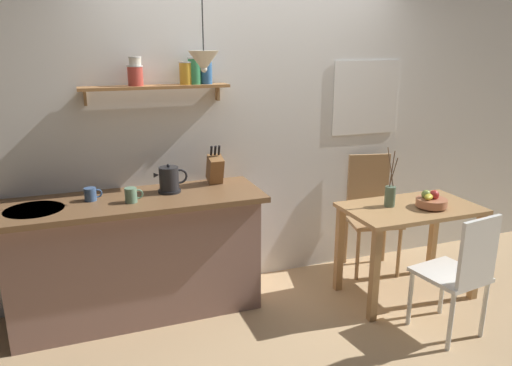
{
  "coord_description": "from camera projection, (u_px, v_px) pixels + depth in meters",
  "views": [
    {
      "loc": [
        -1.31,
        -3.03,
        1.95
      ],
      "look_at": [
        -0.1,
        0.25,
        0.95
      ],
      "focal_mm": 33.85,
      "sensor_mm": 36.0,
      "label": 1
    }
  ],
  "objects": [
    {
      "name": "back_wall",
      "position": [
        274.0,
        121.0,
        3.99
      ],
      "size": [
        6.8,
        0.11,
        2.7
      ],
      "color": "white",
      "rests_on": "ground_plane"
    },
    {
      "name": "kitchen_counter",
      "position": [
        138.0,
        256.0,
        3.53
      ],
      "size": [
        1.83,
        0.63,
        0.91
      ],
      "color": "gray",
      "rests_on": "ground_plane"
    },
    {
      "name": "dining_chair_far",
      "position": [
        371.0,
        207.0,
        4.28
      ],
      "size": [
        0.51,
        0.48,
        1.02
      ],
      "color": "tan",
      "rests_on": "ground_plane"
    },
    {
      "name": "knife_block",
      "position": [
        215.0,
        169.0,
        3.72
      ],
      "size": [
        0.11,
        0.18,
        0.31
      ],
      "color": "brown",
      "rests_on": "kitchen_counter"
    },
    {
      "name": "coffee_mug_by_sink",
      "position": [
        91.0,
        194.0,
        3.33
      ],
      "size": [
        0.12,
        0.08,
        0.09
      ],
      "color": "#3D5B89",
      "rests_on": "kitchen_counter"
    },
    {
      "name": "dining_table",
      "position": [
        410.0,
        222.0,
        3.77
      ],
      "size": [
        1.04,
        0.6,
        0.75
      ],
      "color": "tan",
      "rests_on": "ground_plane"
    },
    {
      "name": "wall_shelf",
      "position": [
        165.0,
        78.0,
        3.44
      ],
      "size": [
        1.06,
        0.2,
        0.33
      ],
      "color": "#9E6B3D"
    },
    {
      "name": "ground_plane",
      "position": [
        279.0,
        309.0,
        3.71
      ],
      "size": [
        14.0,
        14.0,
        0.0
      ],
      "primitive_type": "plane",
      "color": "tan"
    },
    {
      "name": "electric_kettle",
      "position": [
        169.0,
        180.0,
        3.51
      ],
      "size": [
        0.25,
        0.17,
        0.21
      ],
      "color": "black",
      "rests_on": "kitchen_counter"
    },
    {
      "name": "pendant_lamp",
      "position": [
        204.0,
        61.0,
        3.21
      ],
      "size": [
        0.21,
        0.21,
        0.56
      ],
      "color": "black"
    },
    {
      "name": "twig_vase",
      "position": [
        390.0,
        195.0,
        3.72
      ],
      "size": [
        0.08,
        0.08,
        0.46
      ],
      "color": "#567056",
      "rests_on": "dining_table"
    },
    {
      "name": "dining_chair_near",
      "position": [
        461.0,
        271.0,
        3.23
      ],
      "size": [
        0.44,
        0.47,
        0.91
      ],
      "color": "white",
      "rests_on": "ground_plane"
    },
    {
      "name": "fruit_bowl",
      "position": [
        431.0,
        201.0,
        3.69
      ],
      "size": [
        0.23,
        0.23,
        0.14
      ],
      "color": "#BC704C",
      "rests_on": "dining_table"
    },
    {
      "name": "coffee_mug_spare",
      "position": [
        131.0,
        195.0,
        3.29
      ],
      "size": [
        0.13,
        0.08,
        0.1
      ],
      "color": "slate",
      "rests_on": "kitchen_counter"
    }
  ]
}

